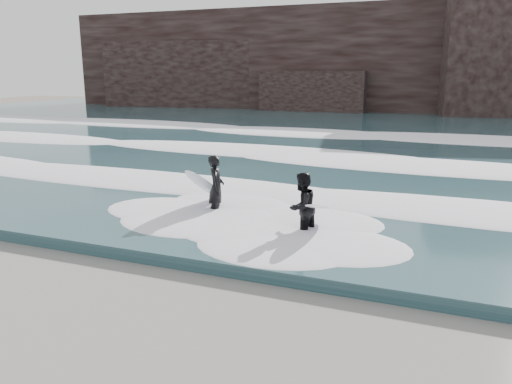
# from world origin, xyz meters

# --- Properties ---
(ground) EXTENTS (120.00, 120.00, 0.00)m
(ground) POSITION_xyz_m (0.00, 0.00, 0.00)
(ground) COLOR #7C6658
(ground) RESTS_ON ground
(sea) EXTENTS (90.00, 52.00, 0.30)m
(sea) POSITION_xyz_m (0.00, 29.00, 0.15)
(sea) COLOR #28484F
(sea) RESTS_ON ground
(headland) EXTENTS (70.00, 9.00, 10.00)m
(headland) POSITION_xyz_m (0.00, 46.00, 5.00)
(headland) COLOR black
(headland) RESTS_ON ground
(foam_near) EXTENTS (60.00, 3.20, 0.20)m
(foam_near) POSITION_xyz_m (0.00, 9.00, 0.40)
(foam_near) COLOR white
(foam_near) RESTS_ON sea
(foam_mid) EXTENTS (60.00, 4.00, 0.24)m
(foam_mid) POSITION_xyz_m (0.00, 16.00, 0.42)
(foam_mid) COLOR white
(foam_mid) RESTS_ON sea
(foam_far) EXTENTS (60.00, 4.80, 0.30)m
(foam_far) POSITION_xyz_m (0.00, 25.00, 0.45)
(foam_far) COLOR white
(foam_far) RESTS_ON sea
(surfer_left) EXTENTS (1.05, 1.87, 1.80)m
(surfer_left) POSITION_xyz_m (-1.39, 6.65, 0.91)
(surfer_left) COLOR black
(surfer_left) RESTS_ON ground
(surfer_right) EXTENTS (1.14, 1.90, 1.70)m
(surfer_right) POSITION_xyz_m (1.45, 5.70, 0.86)
(surfer_right) COLOR black
(surfer_right) RESTS_ON ground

